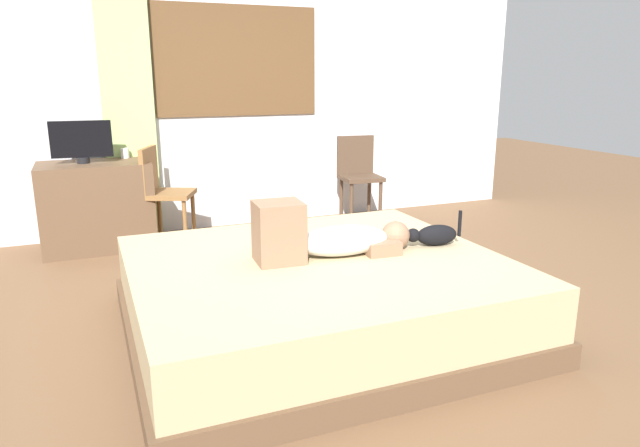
{
  "coord_description": "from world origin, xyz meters",
  "views": [
    {
      "loc": [
        -1.29,
        -2.94,
        1.45
      ],
      "look_at": [
        -0.03,
        0.13,
        0.59
      ],
      "focal_mm": 32.11,
      "sensor_mm": 36.0,
      "label": 1
    }
  ],
  "objects_px": {
    "chair_by_desk": "(162,188)",
    "tv_monitor": "(81,141)",
    "bed": "(317,295)",
    "desk": "(97,206)",
    "cat": "(434,235)",
    "cup": "(125,153)",
    "chair_spare": "(358,172)",
    "person_lying": "(327,237)"
  },
  "relations": [
    {
      "from": "chair_by_desk",
      "to": "tv_monitor",
      "type": "bearing_deg",
      "value": 166.73
    },
    {
      "from": "bed",
      "to": "chair_by_desk",
      "type": "relative_size",
      "value": 2.45
    },
    {
      "from": "tv_monitor",
      "to": "bed",
      "type": "bearing_deg",
      "value": -62.19
    },
    {
      "from": "desk",
      "to": "tv_monitor",
      "type": "distance_m",
      "value": 0.56
    },
    {
      "from": "cat",
      "to": "cup",
      "type": "distance_m",
      "value": 2.95
    },
    {
      "from": "cat",
      "to": "cup",
      "type": "height_order",
      "value": "cup"
    },
    {
      "from": "tv_monitor",
      "to": "chair_by_desk",
      "type": "distance_m",
      "value": 0.74
    },
    {
      "from": "cat",
      "to": "chair_spare",
      "type": "height_order",
      "value": "chair_spare"
    },
    {
      "from": "person_lying",
      "to": "chair_spare",
      "type": "height_order",
      "value": "chair_spare"
    },
    {
      "from": "cup",
      "to": "chair_spare",
      "type": "distance_m",
      "value": 2.22
    },
    {
      "from": "bed",
      "to": "person_lying",
      "type": "relative_size",
      "value": 2.24
    },
    {
      "from": "bed",
      "to": "desk",
      "type": "bearing_deg",
      "value": 116.32
    },
    {
      "from": "bed",
      "to": "person_lying",
      "type": "distance_m",
      "value": 0.34
    },
    {
      "from": "desk",
      "to": "chair_spare",
      "type": "xyz_separation_m",
      "value": [
        2.46,
        -0.01,
        0.14
      ]
    },
    {
      "from": "desk",
      "to": "cup",
      "type": "relative_size",
      "value": 10.28
    },
    {
      "from": "bed",
      "to": "cup",
      "type": "height_order",
      "value": "cup"
    },
    {
      "from": "person_lying",
      "to": "cup",
      "type": "bearing_deg",
      "value": 110.64
    },
    {
      "from": "tv_monitor",
      "to": "chair_by_desk",
      "type": "xyz_separation_m",
      "value": [
        0.6,
        -0.14,
        -0.41
      ]
    },
    {
      "from": "desk",
      "to": "cup",
      "type": "distance_m",
      "value": 0.53
    },
    {
      "from": "desk",
      "to": "chair_by_desk",
      "type": "relative_size",
      "value": 1.05
    },
    {
      "from": "person_lying",
      "to": "chair_spare",
      "type": "xyz_separation_m",
      "value": [
        1.28,
        2.2,
        -0.04
      ]
    },
    {
      "from": "bed",
      "to": "cup",
      "type": "xyz_separation_m",
      "value": [
        -0.84,
        2.43,
        0.57
      ]
    },
    {
      "from": "cup",
      "to": "chair_spare",
      "type": "bearing_deg",
      "value": -5.41
    },
    {
      "from": "person_lying",
      "to": "cat",
      "type": "bearing_deg",
      "value": -4.52
    },
    {
      "from": "chair_by_desk",
      "to": "person_lying",
      "type": "bearing_deg",
      "value": -72.5
    },
    {
      "from": "cat",
      "to": "chair_spare",
      "type": "bearing_deg",
      "value": 75.24
    },
    {
      "from": "cat",
      "to": "chair_spare",
      "type": "distance_m",
      "value": 2.33
    },
    {
      "from": "person_lying",
      "to": "chair_spare",
      "type": "distance_m",
      "value": 2.55
    },
    {
      "from": "bed",
      "to": "chair_by_desk",
      "type": "bearing_deg",
      "value": 105.57
    },
    {
      "from": "chair_by_desk",
      "to": "chair_spare",
      "type": "distance_m",
      "value": 1.94
    },
    {
      "from": "bed",
      "to": "person_lying",
      "type": "bearing_deg",
      "value": 20.42
    },
    {
      "from": "cat",
      "to": "tv_monitor",
      "type": "bearing_deg",
      "value": 130.52
    },
    {
      "from": "chair_by_desk",
      "to": "bed",
      "type": "bearing_deg",
      "value": -74.43
    },
    {
      "from": "tv_monitor",
      "to": "cup",
      "type": "height_order",
      "value": "tv_monitor"
    },
    {
      "from": "cup",
      "to": "cat",
      "type": "bearing_deg",
      "value": -57.05
    },
    {
      "from": "desk",
      "to": "chair_by_desk",
      "type": "xyz_separation_m",
      "value": [
        0.52,
        -0.14,
        0.14
      ]
    },
    {
      "from": "person_lying",
      "to": "cat",
      "type": "xyz_separation_m",
      "value": [
        0.69,
        -0.05,
        -0.05
      ]
    },
    {
      "from": "bed",
      "to": "desk",
      "type": "relative_size",
      "value": 2.34
    },
    {
      "from": "desk",
      "to": "cup",
      "type": "bearing_deg",
      "value": 35.59
    },
    {
      "from": "chair_by_desk",
      "to": "chair_spare",
      "type": "xyz_separation_m",
      "value": [
        1.94,
        0.13,
        0.0
      ]
    },
    {
      "from": "cat",
      "to": "chair_by_desk",
      "type": "bearing_deg",
      "value": 122.26
    },
    {
      "from": "bed",
      "to": "cat",
      "type": "height_order",
      "value": "cat"
    }
  ]
}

